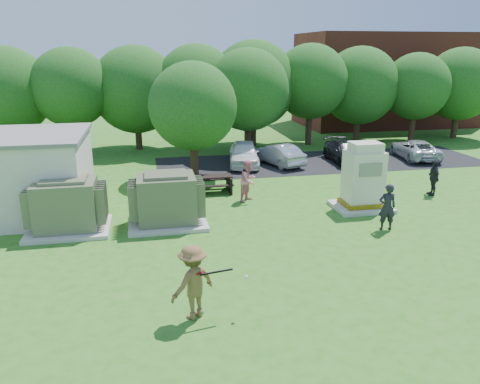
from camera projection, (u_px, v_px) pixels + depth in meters
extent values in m
plane|color=#2D6619|center=(265.00, 268.00, 14.72)|extent=(120.00, 120.00, 0.00)
cube|color=maroon|center=(385.00, 80.00, 42.25)|extent=(15.00, 8.00, 8.00)
cube|color=#232326|center=(321.00, 162.00, 28.69)|extent=(20.00, 6.00, 0.01)
cube|color=beige|center=(69.00, 229.00, 17.70)|extent=(3.00, 2.40, 0.15)
cube|color=#5D6347|center=(67.00, 204.00, 17.42)|extent=(2.20, 1.80, 1.80)
cube|color=#5D6347|center=(64.00, 180.00, 17.14)|extent=(1.60, 1.30, 0.12)
cube|color=#5D6347|center=(30.00, 206.00, 17.18)|extent=(0.32, 1.50, 1.35)
cube|color=#5D6347|center=(102.00, 202.00, 17.65)|extent=(0.32, 1.50, 1.35)
cube|color=beige|center=(168.00, 222.00, 18.40)|extent=(3.00, 2.40, 0.15)
cube|color=#565D41|center=(167.00, 199.00, 18.11)|extent=(2.20, 1.80, 1.80)
cube|color=#565D41|center=(166.00, 175.00, 17.83)|extent=(1.60, 1.30, 0.12)
cube|color=#565D41|center=(133.00, 200.00, 17.87)|extent=(0.32, 1.50, 1.35)
cube|color=#565D41|center=(199.00, 196.00, 18.34)|extent=(0.32, 1.50, 1.35)
cube|color=beige|center=(361.00, 207.00, 20.20)|extent=(2.38, 1.94, 0.16)
cube|color=yellow|center=(361.00, 203.00, 20.15)|extent=(1.67, 1.35, 0.19)
cube|color=beige|center=(363.00, 176.00, 19.81)|extent=(1.51, 1.19, 2.16)
cube|color=beige|center=(366.00, 147.00, 19.44)|extent=(1.24, 0.97, 0.38)
cube|color=gray|center=(371.00, 170.00, 19.10)|extent=(0.97, 0.04, 0.54)
cube|color=black|center=(212.00, 177.00, 22.34)|extent=(1.88, 0.73, 0.06)
cube|color=black|center=(211.00, 180.00, 22.97)|extent=(1.88, 0.26, 0.05)
cube|color=black|center=(214.00, 186.00, 21.89)|extent=(1.88, 0.26, 0.05)
cube|color=black|center=(196.00, 185.00, 22.30)|extent=(0.08, 1.41, 0.77)
cube|color=black|center=(229.00, 183.00, 22.60)|extent=(0.08, 1.41, 0.77)
imported|color=brown|center=(193.00, 282.00, 11.73)|extent=(1.47, 1.30, 1.97)
imported|color=black|center=(387.00, 207.00, 17.59)|extent=(0.71, 0.52, 1.81)
imported|color=pink|center=(249.00, 180.00, 21.01)|extent=(1.16, 1.16, 1.90)
imported|color=#24252A|center=(433.00, 178.00, 21.88)|extent=(0.59, 1.05, 1.69)
imported|color=white|center=(244.00, 153.00, 27.62)|extent=(2.38, 4.43, 1.43)
imported|color=#AFAFB4|center=(279.00, 154.00, 27.75)|extent=(2.49, 4.04, 1.26)
imported|color=black|center=(346.00, 152.00, 28.33)|extent=(1.94, 4.43, 1.27)
imported|color=silver|center=(415.00, 149.00, 29.42)|extent=(2.54, 4.51, 1.19)
cylinder|color=black|center=(217.00, 272.00, 11.59)|extent=(0.85, 0.21, 0.06)
cylinder|color=maroon|center=(199.00, 274.00, 11.50)|extent=(0.23, 0.10, 0.06)
sphere|color=white|center=(246.00, 277.00, 11.82)|extent=(0.09, 0.09, 0.09)
cylinder|color=#47301E|center=(13.00, 136.00, 30.33)|extent=(0.44, 0.44, 2.40)
sphere|color=#235B1C|center=(6.00, 91.00, 29.49)|extent=(5.60, 5.60, 5.60)
cylinder|color=#47301E|center=(75.00, 133.00, 30.46)|extent=(0.44, 0.44, 2.80)
sphere|color=#235B1C|center=(71.00, 87.00, 29.61)|extent=(5.00, 5.00, 5.00)
cylinder|color=#47301E|center=(138.00, 133.00, 32.03)|extent=(0.44, 0.44, 2.30)
sphere|color=#235B1C|center=(136.00, 90.00, 31.19)|extent=(5.80, 5.80, 5.80)
cylinder|color=#47301E|center=(198.00, 130.00, 31.87)|extent=(0.44, 0.44, 2.70)
sphere|color=#235B1C|center=(197.00, 85.00, 31.01)|extent=(5.40, 5.40, 5.40)
cylinder|color=#47301E|center=(253.00, 128.00, 33.21)|extent=(0.44, 0.44, 2.50)
sphere|color=#235B1C|center=(253.00, 84.00, 32.33)|extent=(6.00, 6.00, 6.00)
cylinder|color=#47301E|center=(309.00, 125.00, 33.53)|extent=(0.44, 0.44, 2.90)
sphere|color=#235B1C|center=(311.00, 82.00, 32.65)|extent=(5.20, 5.20, 5.20)
cylinder|color=#47301E|center=(357.00, 125.00, 34.91)|extent=(0.44, 0.44, 2.40)
sphere|color=#235B1C|center=(360.00, 86.00, 34.07)|extent=(5.60, 5.60, 5.60)
cylinder|color=#47301E|center=(412.00, 124.00, 34.78)|extent=(0.44, 0.44, 2.60)
sphere|color=#235B1C|center=(416.00, 86.00, 33.99)|extent=(4.80, 4.80, 4.80)
cylinder|color=#47301E|center=(455.00, 122.00, 36.11)|extent=(0.44, 0.44, 2.50)
sphere|color=#235B1C|center=(460.00, 84.00, 35.27)|extent=(5.40, 5.40, 5.40)
cylinder|color=#47301E|center=(194.00, 155.00, 24.97)|extent=(0.44, 0.44, 2.40)
sphere|color=#235B1C|center=(193.00, 106.00, 24.22)|extent=(4.60, 4.60, 4.60)
cylinder|color=#47301E|center=(248.00, 135.00, 30.38)|extent=(0.44, 0.44, 2.60)
sphere|color=#235B1C|center=(248.00, 90.00, 29.55)|extent=(5.20, 5.20, 5.20)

